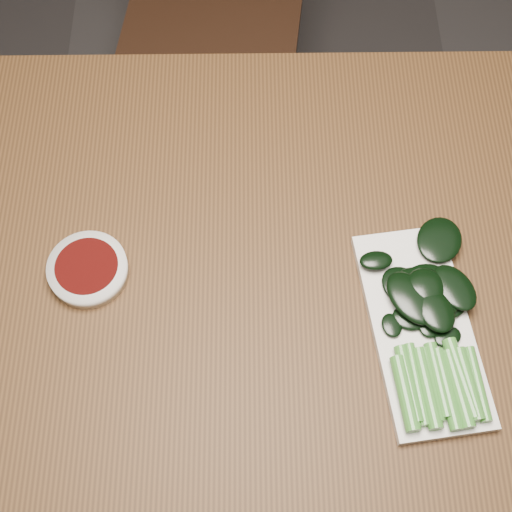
# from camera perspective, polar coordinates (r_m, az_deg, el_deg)

# --- Properties ---
(ground) EXTENTS (6.00, 6.00, 0.00)m
(ground) POSITION_cam_1_polar(r_m,az_deg,el_deg) (1.67, 0.42, -12.81)
(ground) COLOR #2D2B2B
(ground) RESTS_ON ground
(table) EXTENTS (1.40, 0.80, 0.75)m
(table) POSITION_cam_1_polar(r_m,az_deg,el_deg) (1.02, 0.66, -3.78)
(table) COLOR #422913
(table) RESTS_ON ground
(sauce_bowl) EXTENTS (0.11, 0.11, 0.02)m
(sauce_bowl) POSITION_cam_1_polar(r_m,az_deg,el_deg) (0.97, -13.29, -1.05)
(sauce_bowl) COLOR silver
(sauce_bowl) RESTS_ON table
(serving_plate) EXTENTS (0.16, 0.30, 0.01)m
(serving_plate) POSITION_cam_1_polar(r_m,az_deg,el_deg) (0.95, 13.06, -5.68)
(serving_plate) COLOR silver
(serving_plate) RESTS_ON table
(gai_lan) EXTENTS (0.16, 0.30, 0.02)m
(gai_lan) POSITION_cam_1_polar(r_m,az_deg,el_deg) (0.93, 13.88, -5.69)
(gai_lan) COLOR #3F832D
(gai_lan) RESTS_ON serving_plate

